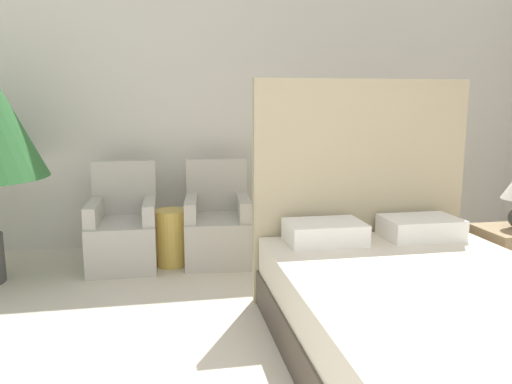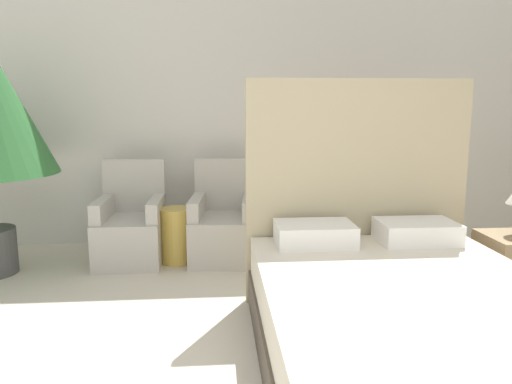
{
  "view_description": "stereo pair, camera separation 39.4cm",
  "coord_description": "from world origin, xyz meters",
  "px_view_note": "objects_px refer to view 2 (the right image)",
  "views": [
    {
      "loc": [
        -0.8,
        -1.03,
        1.4
      ],
      "look_at": [
        -0.09,
        2.79,
        0.7
      ],
      "focal_mm": 35.0,
      "sensor_mm": 36.0,
      "label": 1
    },
    {
      "loc": [
        -0.41,
        -1.08,
        1.4
      ],
      "look_at": [
        -0.09,
        2.79,
        0.7
      ],
      "focal_mm": 35.0,
      "sensor_mm": 36.0,
      "label": 2
    }
  ],
  "objects_px": {
    "armchair_near_window_left": "(131,232)",
    "armchair_near_window_right": "(223,230)",
    "bed": "(405,316)",
    "side_table": "(177,235)"
  },
  "relations": [
    {
      "from": "bed",
      "to": "armchair_near_window_left",
      "type": "bearing_deg",
      "value": 131.33
    },
    {
      "from": "side_table",
      "to": "armchair_near_window_left",
      "type": "bearing_deg",
      "value": 172.26
    },
    {
      "from": "side_table",
      "to": "armchair_near_window_right",
      "type": "bearing_deg",
      "value": 7.67
    },
    {
      "from": "bed",
      "to": "side_table",
      "type": "height_order",
      "value": "bed"
    },
    {
      "from": "armchair_near_window_left",
      "to": "armchair_near_window_right",
      "type": "xyz_separation_m",
      "value": [
        0.82,
        -0.0,
        0.0
      ]
    },
    {
      "from": "bed",
      "to": "armchair_near_window_left",
      "type": "relative_size",
      "value": 2.45
    },
    {
      "from": "bed",
      "to": "side_table",
      "type": "xyz_separation_m",
      "value": [
        -1.33,
        1.93,
        -0.05
      ]
    },
    {
      "from": "armchair_near_window_left",
      "to": "armchair_near_window_right",
      "type": "height_order",
      "value": "same"
    },
    {
      "from": "armchair_near_window_left",
      "to": "armchair_near_window_right",
      "type": "distance_m",
      "value": 0.82
    },
    {
      "from": "armchair_near_window_left",
      "to": "side_table",
      "type": "distance_m",
      "value": 0.41
    }
  ]
}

